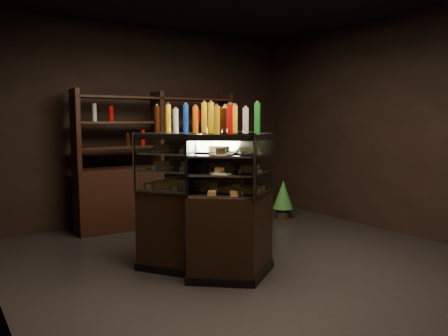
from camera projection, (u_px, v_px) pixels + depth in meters
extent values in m
plane|color=black|center=(243.00, 258.00, 5.03)|extent=(5.00, 5.00, 0.00)
cube|color=black|center=(150.00, 125.00, 6.92)|extent=(5.00, 0.02, 3.00)
cube|color=black|center=(384.00, 126.00, 6.25)|extent=(0.02, 5.00, 3.00)
cube|color=black|center=(227.00, 227.00, 4.75)|extent=(1.34, 1.41, 0.85)
cube|color=black|center=(227.00, 261.00, 4.80)|extent=(1.38, 1.45, 0.08)
cube|color=black|center=(227.00, 136.00, 4.65)|extent=(1.34, 1.41, 0.06)
cube|color=silver|center=(227.00, 187.00, 4.71)|extent=(1.26, 1.34, 0.02)
cube|color=silver|center=(227.00, 169.00, 4.69)|extent=(1.26, 1.34, 0.02)
cube|color=silver|center=(227.00, 152.00, 4.67)|extent=(1.26, 1.34, 0.02)
cube|color=white|center=(258.00, 161.00, 4.64)|extent=(0.85, 0.99, 0.60)
cylinder|color=silver|center=(259.00, 156.00, 5.28)|extent=(0.03, 0.03, 0.62)
cylinder|color=silver|center=(254.00, 167.00, 4.00)|extent=(0.03, 0.03, 0.62)
cube|color=black|center=(205.00, 230.00, 4.62)|extent=(1.27, 1.44, 0.85)
cube|color=black|center=(205.00, 265.00, 4.66)|extent=(1.30, 1.48, 0.08)
cube|color=black|center=(204.00, 136.00, 4.51)|extent=(1.27, 1.44, 0.06)
cube|color=silver|center=(205.00, 189.00, 4.57)|extent=(1.19, 1.37, 0.02)
cube|color=silver|center=(205.00, 170.00, 4.55)|extent=(1.19, 1.37, 0.02)
cube|color=silver|center=(205.00, 153.00, 4.53)|extent=(1.19, 1.37, 0.02)
cube|color=white|center=(190.00, 165.00, 4.23)|extent=(0.74, 1.08, 0.60)
cylinder|color=silver|center=(254.00, 167.00, 4.00)|extent=(0.03, 0.03, 0.62)
cylinder|color=silver|center=(134.00, 162.00, 4.48)|extent=(0.03, 0.03, 0.62)
cube|color=#DCA24F|center=(224.00, 192.00, 4.16)|extent=(0.19, 0.20, 0.06)
cube|color=#DCA24F|center=(226.00, 190.00, 4.31)|extent=(0.19, 0.20, 0.06)
cube|color=#DCA24F|center=(227.00, 187.00, 4.47)|extent=(0.19, 0.20, 0.06)
cube|color=#DCA24F|center=(229.00, 185.00, 4.62)|extent=(0.19, 0.20, 0.06)
cube|color=#DCA24F|center=(230.00, 183.00, 4.78)|extent=(0.19, 0.20, 0.06)
cube|color=#DCA24F|center=(232.00, 181.00, 4.93)|extent=(0.19, 0.20, 0.06)
cube|color=#DCA24F|center=(233.00, 179.00, 5.08)|extent=(0.19, 0.20, 0.06)
cube|color=#DCA24F|center=(234.00, 177.00, 5.24)|extent=(0.19, 0.20, 0.06)
cylinder|color=white|center=(221.00, 173.00, 4.20)|extent=(0.24, 0.24, 0.02)
cube|color=#DCA24F|center=(221.00, 169.00, 4.19)|extent=(0.17, 0.18, 0.05)
cylinder|color=white|center=(225.00, 169.00, 4.52)|extent=(0.24, 0.24, 0.02)
cube|color=#DCA24F|center=(225.00, 166.00, 4.52)|extent=(0.17, 0.18, 0.05)
cylinder|color=white|center=(228.00, 166.00, 4.85)|extent=(0.24, 0.24, 0.02)
cube|color=#DCA24F|center=(228.00, 163.00, 4.84)|extent=(0.17, 0.18, 0.05)
cylinder|color=white|center=(231.00, 163.00, 5.17)|extent=(0.24, 0.24, 0.02)
cube|color=#DCA24F|center=(231.00, 160.00, 5.17)|extent=(0.17, 0.18, 0.05)
cylinder|color=white|center=(221.00, 154.00, 4.18)|extent=(0.24, 0.24, 0.02)
cube|color=#DCA24F|center=(221.00, 151.00, 4.17)|extent=(0.17, 0.18, 0.05)
cylinder|color=white|center=(225.00, 152.00, 4.50)|extent=(0.24, 0.24, 0.02)
cube|color=#DCA24F|center=(225.00, 148.00, 4.50)|extent=(0.17, 0.18, 0.05)
cylinder|color=white|center=(228.00, 150.00, 4.83)|extent=(0.24, 0.24, 0.02)
cube|color=#DCA24F|center=(228.00, 147.00, 4.82)|extent=(0.17, 0.18, 0.05)
cylinder|color=white|center=(231.00, 148.00, 5.15)|extent=(0.24, 0.24, 0.02)
cube|color=#DCA24F|center=(231.00, 145.00, 5.15)|extent=(0.17, 0.18, 0.05)
cube|color=#DCA24F|center=(158.00, 183.00, 4.74)|extent=(0.18, 0.20, 0.06)
cube|color=#DCA24F|center=(170.00, 184.00, 4.68)|extent=(0.18, 0.20, 0.06)
cube|color=#DCA24F|center=(183.00, 185.00, 4.62)|extent=(0.18, 0.20, 0.06)
cube|color=#DCA24F|center=(197.00, 186.00, 4.56)|extent=(0.18, 0.20, 0.06)
cube|color=#DCA24F|center=(210.00, 187.00, 4.51)|extent=(0.18, 0.20, 0.06)
cube|color=#DCA24F|center=(224.00, 188.00, 4.45)|extent=(0.18, 0.20, 0.06)
cube|color=#DCA24F|center=(239.00, 188.00, 4.39)|extent=(0.18, 0.20, 0.06)
cube|color=#DCA24F|center=(253.00, 189.00, 4.33)|extent=(0.18, 0.20, 0.06)
cylinder|color=white|center=(163.00, 167.00, 4.73)|extent=(0.24, 0.24, 0.02)
cube|color=#DCA24F|center=(163.00, 164.00, 4.72)|extent=(0.17, 0.19, 0.05)
cylinder|color=white|center=(190.00, 168.00, 4.61)|extent=(0.24, 0.24, 0.02)
cube|color=#DCA24F|center=(190.00, 165.00, 4.60)|extent=(0.17, 0.19, 0.05)
cylinder|color=white|center=(219.00, 169.00, 4.49)|extent=(0.24, 0.24, 0.02)
cube|color=#DCA24F|center=(219.00, 166.00, 4.48)|extent=(0.17, 0.19, 0.05)
cylinder|color=white|center=(249.00, 171.00, 4.36)|extent=(0.24, 0.24, 0.02)
cube|color=#DCA24F|center=(250.00, 167.00, 4.36)|extent=(0.17, 0.19, 0.05)
cylinder|color=white|center=(163.00, 150.00, 4.71)|extent=(0.24, 0.24, 0.02)
cube|color=#DCA24F|center=(163.00, 147.00, 4.71)|extent=(0.17, 0.19, 0.05)
cylinder|color=white|center=(190.00, 151.00, 4.59)|extent=(0.24, 0.24, 0.02)
cube|color=#DCA24F|center=(190.00, 148.00, 4.58)|extent=(0.17, 0.19, 0.05)
cylinder|color=white|center=(219.00, 152.00, 4.47)|extent=(0.24, 0.24, 0.02)
cube|color=#DCA24F|center=(219.00, 149.00, 4.46)|extent=(0.17, 0.19, 0.05)
cylinder|color=white|center=(250.00, 153.00, 4.34)|extent=(0.24, 0.24, 0.02)
cube|color=#DCA24F|center=(250.00, 149.00, 4.34)|extent=(0.17, 0.19, 0.05)
cylinder|color=#B20C0A|center=(221.00, 119.00, 4.09)|extent=(0.06, 0.06, 0.28)
cylinder|color=silver|center=(221.00, 103.00, 4.07)|extent=(0.03, 0.03, 0.02)
cylinder|color=#0F38B2|center=(222.00, 119.00, 4.20)|extent=(0.06, 0.06, 0.28)
cylinder|color=silver|center=(222.00, 104.00, 4.18)|extent=(0.03, 0.03, 0.02)
cylinder|color=#147223|center=(223.00, 119.00, 4.30)|extent=(0.06, 0.06, 0.28)
cylinder|color=silver|center=(223.00, 104.00, 4.29)|extent=(0.03, 0.03, 0.02)
cylinder|color=yellow|center=(224.00, 119.00, 4.41)|extent=(0.06, 0.06, 0.28)
cylinder|color=silver|center=(224.00, 104.00, 4.40)|extent=(0.03, 0.03, 0.02)
cylinder|color=silver|center=(226.00, 119.00, 4.52)|extent=(0.06, 0.06, 0.28)
cylinder|color=silver|center=(226.00, 105.00, 4.50)|extent=(0.03, 0.03, 0.02)
cylinder|color=black|center=(227.00, 119.00, 4.63)|extent=(0.06, 0.06, 0.28)
cylinder|color=silver|center=(227.00, 105.00, 4.61)|extent=(0.03, 0.03, 0.02)
cylinder|color=#D8590A|center=(228.00, 119.00, 4.74)|extent=(0.06, 0.06, 0.28)
cylinder|color=silver|center=(228.00, 106.00, 4.72)|extent=(0.03, 0.03, 0.02)
cylinder|color=#B20C0A|center=(229.00, 120.00, 4.84)|extent=(0.06, 0.06, 0.28)
cylinder|color=silver|center=(229.00, 106.00, 4.83)|extent=(0.03, 0.03, 0.02)
cylinder|color=#0F38B2|center=(230.00, 120.00, 4.95)|extent=(0.06, 0.06, 0.28)
cylinder|color=silver|center=(230.00, 106.00, 4.94)|extent=(0.03, 0.03, 0.02)
cylinder|color=#147223|center=(231.00, 120.00, 5.06)|extent=(0.06, 0.06, 0.28)
cylinder|color=silver|center=(231.00, 107.00, 5.04)|extent=(0.03, 0.03, 0.02)
cylinder|color=yellow|center=(232.00, 120.00, 5.17)|extent=(0.06, 0.06, 0.28)
cylinder|color=silver|center=(232.00, 107.00, 5.15)|extent=(0.03, 0.03, 0.02)
cylinder|color=#B20C0A|center=(158.00, 119.00, 4.69)|extent=(0.06, 0.06, 0.28)
cylinder|color=silver|center=(158.00, 105.00, 4.68)|extent=(0.03, 0.03, 0.02)
cylinder|color=#0F38B2|center=(167.00, 119.00, 4.65)|extent=(0.06, 0.06, 0.28)
cylinder|color=silver|center=(167.00, 105.00, 4.64)|extent=(0.03, 0.03, 0.02)
cylinder|color=#147223|center=(176.00, 119.00, 4.61)|extent=(0.06, 0.06, 0.28)
cylinder|color=silver|center=(176.00, 105.00, 4.59)|extent=(0.03, 0.03, 0.02)
cylinder|color=yellow|center=(185.00, 119.00, 4.57)|extent=(0.06, 0.06, 0.28)
cylinder|color=silver|center=(185.00, 105.00, 4.55)|extent=(0.03, 0.03, 0.02)
cylinder|color=silver|center=(195.00, 119.00, 4.53)|extent=(0.06, 0.06, 0.28)
cylinder|color=silver|center=(195.00, 105.00, 4.51)|extent=(0.03, 0.03, 0.02)
cylinder|color=black|center=(204.00, 119.00, 4.49)|extent=(0.06, 0.06, 0.28)
cylinder|color=silver|center=(204.00, 105.00, 4.47)|extent=(0.03, 0.03, 0.02)
cylinder|color=#D8590A|center=(214.00, 119.00, 4.45)|extent=(0.06, 0.06, 0.28)
cylinder|color=silver|center=(214.00, 105.00, 4.43)|extent=(0.03, 0.03, 0.02)
cylinder|color=#B20C0A|center=(224.00, 119.00, 4.41)|extent=(0.06, 0.06, 0.28)
cylinder|color=silver|center=(224.00, 104.00, 4.39)|extent=(0.03, 0.03, 0.02)
cylinder|color=#0F38B2|center=(234.00, 119.00, 4.37)|extent=(0.06, 0.06, 0.28)
cylinder|color=silver|center=(234.00, 104.00, 4.35)|extent=(0.03, 0.03, 0.02)
cylinder|color=#147223|center=(244.00, 119.00, 4.33)|extent=(0.06, 0.06, 0.28)
cylinder|color=silver|center=(244.00, 104.00, 4.31)|extent=(0.03, 0.03, 0.02)
cylinder|color=yellow|center=(255.00, 119.00, 4.29)|extent=(0.06, 0.06, 0.28)
cylinder|color=silver|center=(255.00, 104.00, 4.27)|extent=(0.03, 0.03, 0.02)
cylinder|color=black|center=(283.00, 213.00, 7.05)|extent=(0.22, 0.22, 0.16)
cone|color=#185528|center=(283.00, 194.00, 7.02)|extent=(0.33, 0.33, 0.46)
cone|color=#185528|center=(283.00, 185.00, 7.00)|extent=(0.26, 0.26, 0.32)
cube|color=black|center=(159.00, 195.00, 6.62)|extent=(2.46, 0.50, 0.90)
cube|color=black|center=(75.00, 130.00, 5.88)|extent=(0.07, 0.38, 1.10)
cube|color=black|center=(157.00, 129.00, 6.51)|extent=(0.07, 0.38, 1.10)
cube|color=black|center=(225.00, 128.00, 7.14)|extent=(0.07, 0.38, 1.10)
cube|color=black|center=(158.00, 146.00, 6.54)|extent=(2.41, 0.46, 0.03)
cube|color=black|center=(157.00, 122.00, 6.50)|extent=(2.41, 0.46, 0.03)
cube|color=black|center=(157.00, 99.00, 6.46)|extent=(2.41, 0.46, 0.03)
cylinder|color=#B20C0A|center=(95.00, 139.00, 6.03)|extent=(0.06, 0.06, 0.22)
cylinder|color=#0F38B2|center=(112.00, 138.00, 6.16)|extent=(0.06, 0.06, 0.22)
cylinder|color=#147223|center=(128.00, 138.00, 6.28)|extent=(0.06, 0.06, 0.22)
cylinder|color=yellow|center=(143.00, 138.00, 6.40)|extent=(0.06, 0.06, 0.22)
cylinder|color=silver|center=(158.00, 137.00, 6.53)|extent=(0.06, 0.06, 0.22)
cylinder|color=black|center=(172.00, 137.00, 6.65)|extent=(0.06, 0.06, 0.22)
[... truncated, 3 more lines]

